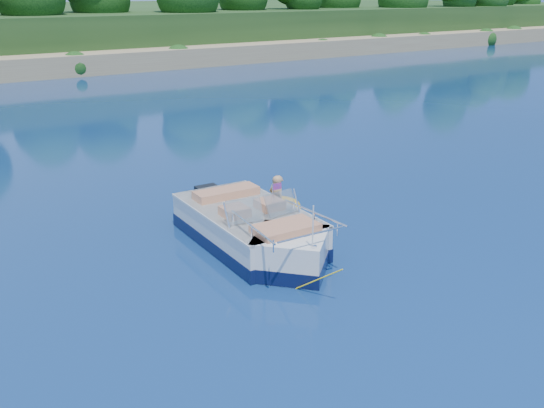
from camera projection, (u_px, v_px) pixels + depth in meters
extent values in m
plane|color=#0A2247|center=(264.00, 283.00, 12.98)|extent=(160.00, 160.00, 0.00)
cylinder|color=#321F10|center=(202.00, 26.00, 53.79)|extent=(0.44, 0.44, 2.60)
cylinder|color=#321F10|center=(411.00, 16.00, 69.75)|extent=(0.44, 0.44, 3.00)
cube|color=silver|center=(247.00, 230.00, 14.93)|extent=(2.33, 4.17, 1.13)
cube|color=silver|center=(290.00, 258.00, 13.38)|extent=(2.15, 2.15, 1.13)
cube|color=#0C1236|center=(247.00, 236.00, 14.98)|extent=(2.37, 4.21, 0.32)
cube|color=#0C1236|center=(290.00, 265.00, 13.43)|extent=(2.20, 2.20, 0.32)
cube|color=tan|center=(241.00, 214.00, 15.08)|extent=(1.85, 2.93, 0.11)
cube|color=silver|center=(247.00, 210.00, 14.75)|extent=(2.37, 4.17, 0.06)
cube|color=black|center=(207.00, 203.00, 16.70)|extent=(0.61, 0.40, 0.97)
cube|color=#8C9EA5|center=(245.00, 211.00, 13.80)|extent=(0.88, 0.43, 0.52)
cube|color=#8C9EA5|center=(280.00, 203.00, 14.28)|extent=(0.86, 0.36, 0.52)
cube|color=#BD7A57|center=(235.00, 216.00, 14.28)|extent=(0.62, 0.62, 0.43)
cube|color=#BD7A57|center=(270.00, 208.00, 14.76)|extent=(0.62, 0.62, 0.43)
cube|color=#BD7A57|center=(226.00, 197.00, 15.60)|extent=(1.71, 0.67, 0.41)
cube|color=#BD7A57|center=(286.00, 232.00, 13.36)|extent=(1.46, 0.87, 0.37)
cylinder|color=silver|center=(313.00, 227.00, 12.38)|extent=(0.03, 0.03, 0.92)
cube|color=red|center=(277.00, 186.00, 14.09)|extent=(0.24, 0.03, 0.15)
cube|color=silver|center=(314.00, 247.00, 12.48)|extent=(0.11, 0.07, 0.05)
cylinder|color=yellow|center=(318.00, 280.00, 12.28)|extent=(0.37, 1.12, 0.83)
torus|color=#EFAB0E|center=(278.00, 207.00, 17.21)|extent=(1.44, 1.44, 0.35)
torus|color=red|center=(278.00, 207.00, 17.20)|extent=(1.19, 1.19, 0.12)
imported|color=tan|center=(275.00, 210.00, 17.22)|extent=(0.47, 0.91, 1.73)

